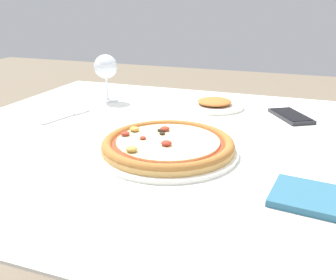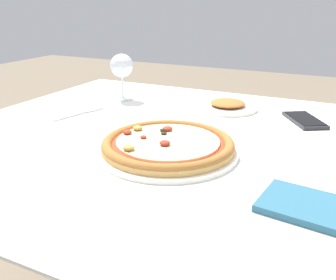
{
  "view_description": "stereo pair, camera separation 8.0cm",
  "coord_description": "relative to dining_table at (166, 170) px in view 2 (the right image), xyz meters",
  "views": [
    {
      "loc": [
        0.31,
        -0.8,
        1.03
      ],
      "look_at": [
        0.05,
        -0.09,
        0.75
      ],
      "focal_mm": 40.0,
      "sensor_mm": 36.0,
      "label": 1
    },
    {
      "loc": [
        0.38,
        -0.77,
        1.03
      ],
      "look_at": [
        0.05,
        -0.09,
        0.75
      ],
      "focal_mm": 40.0,
      "sensor_mm": 36.0,
      "label": 2
    }
  ],
  "objects": [
    {
      "name": "fork",
      "position": [
        -0.31,
        0.06,
        0.09
      ],
      "size": [
        0.06,
        0.17,
        0.0
      ],
      "color": "silver",
      "rests_on": "dining_table"
    },
    {
      "name": "dining_table",
      "position": [
        0.0,
        0.0,
        0.0
      ],
      "size": [
        1.11,
        1.01,
        0.72
      ],
      "color": "brown",
      "rests_on": "ground_plane"
    },
    {
      "name": "napkin_folded",
      "position": [
        0.36,
        -0.21,
        0.1
      ],
      "size": [
        0.16,
        0.13,
        0.01
      ],
      "color": "#2D607A",
      "rests_on": "dining_table"
    },
    {
      "name": "side_plate",
      "position": [
        0.06,
        0.3,
        0.1
      ],
      "size": [
        0.18,
        0.18,
        0.03
      ],
      "color": "white",
      "rests_on": "dining_table"
    },
    {
      "name": "cell_phone",
      "position": [
        0.29,
        0.27,
        0.1
      ],
      "size": [
        0.14,
        0.16,
        0.01
      ],
      "color": "#232328",
      "rests_on": "dining_table"
    },
    {
      "name": "pizza_plate",
      "position": [
        0.05,
        -0.09,
        0.11
      ],
      "size": [
        0.31,
        0.31,
        0.04
      ],
      "color": "white",
      "rests_on": "dining_table"
    },
    {
      "name": "wine_glass_far_left",
      "position": [
        -0.29,
        0.26,
        0.2
      ],
      "size": [
        0.08,
        0.08,
        0.15
      ],
      "color": "silver",
      "rests_on": "dining_table"
    }
  ]
}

